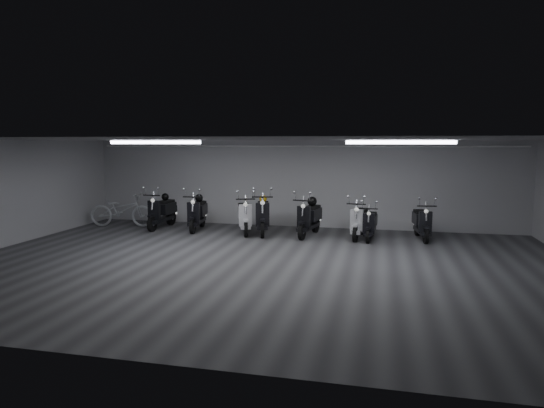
% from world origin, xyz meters
% --- Properties ---
extents(floor, '(14.00, 10.00, 0.01)m').
position_xyz_m(floor, '(0.00, 0.00, -0.01)').
color(floor, '#3B3B3D').
rests_on(floor, ground).
extents(ceiling, '(14.00, 10.00, 0.01)m').
position_xyz_m(ceiling, '(0.00, 0.00, 2.80)').
color(ceiling, gray).
rests_on(ceiling, ground).
extents(back_wall, '(14.00, 0.01, 2.80)m').
position_xyz_m(back_wall, '(0.00, 5.00, 1.40)').
color(back_wall, '#ABABAE').
rests_on(back_wall, ground).
extents(front_wall, '(14.00, 0.01, 2.80)m').
position_xyz_m(front_wall, '(0.00, -5.00, 1.40)').
color(front_wall, '#ABABAE').
rests_on(front_wall, ground).
extents(fluor_strip_left, '(2.40, 0.18, 0.08)m').
position_xyz_m(fluor_strip_left, '(-3.00, 1.00, 2.74)').
color(fluor_strip_left, white).
rests_on(fluor_strip_left, ceiling).
extents(fluor_strip_right, '(2.40, 0.18, 0.08)m').
position_xyz_m(fluor_strip_right, '(3.00, 1.00, 2.74)').
color(fluor_strip_right, white).
rests_on(fluor_strip_right, ceiling).
extents(conduit, '(13.60, 0.05, 0.05)m').
position_xyz_m(conduit, '(0.00, 4.92, 2.62)').
color(conduit, white).
rests_on(conduit, back_wall).
extents(scooter_0, '(0.70, 1.91, 1.40)m').
position_xyz_m(scooter_0, '(-4.20, 3.69, 0.70)').
color(scooter_0, black).
rests_on(scooter_0, floor).
extents(scooter_1, '(0.88, 1.94, 1.39)m').
position_xyz_m(scooter_1, '(-2.96, 3.63, 0.70)').
color(scooter_1, black).
rests_on(scooter_1, floor).
extents(scooter_2, '(1.21, 1.96, 1.38)m').
position_xyz_m(scooter_2, '(-1.38, 3.48, 0.69)').
color(scooter_2, silver).
rests_on(scooter_2, floor).
extents(scooter_3, '(1.09, 2.08, 1.48)m').
position_xyz_m(scooter_3, '(-0.82, 3.52, 0.74)').
color(scooter_3, black).
rests_on(scooter_3, floor).
extents(scooter_5, '(0.95, 1.95, 1.39)m').
position_xyz_m(scooter_5, '(0.59, 3.48, 0.70)').
color(scooter_5, black).
rests_on(scooter_5, floor).
extents(scooter_6, '(0.84, 1.84, 1.32)m').
position_xyz_m(scooter_6, '(2.05, 3.48, 0.66)').
color(scooter_6, '#B3B3B7').
rests_on(scooter_6, floor).
extents(scooter_7, '(0.65, 1.63, 1.19)m').
position_xyz_m(scooter_7, '(2.35, 3.33, 0.59)').
color(scooter_7, black).
rests_on(scooter_7, floor).
extents(scooter_8, '(0.78, 1.78, 1.28)m').
position_xyz_m(scooter_8, '(3.77, 3.68, 0.64)').
color(scooter_8, black).
rests_on(scooter_8, floor).
extents(bicycle, '(2.15, 1.04, 1.33)m').
position_xyz_m(bicycle, '(-5.62, 3.71, 0.67)').
color(bicycle, silver).
rests_on(bicycle, floor).
extents(helmet_0, '(0.28, 0.28, 0.28)m').
position_xyz_m(helmet_0, '(0.64, 3.73, 1.00)').
color(helmet_0, black).
rests_on(helmet_0, scooter_5).
extents(helmet_1, '(0.24, 0.24, 0.24)m').
position_xyz_m(helmet_1, '(-4.18, 3.96, 0.99)').
color(helmet_1, black).
rests_on(helmet_1, scooter_0).
extents(helmet_2, '(0.23, 0.23, 0.23)m').
position_xyz_m(helmet_2, '(-0.88, 3.79, 1.03)').
color(helmet_2, '#E7AA0D').
rests_on(helmet_2, scooter_3).
extents(helmet_3, '(0.25, 0.25, 0.25)m').
position_xyz_m(helmet_3, '(-2.99, 3.89, 0.99)').
color(helmet_3, black).
rests_on(helmet_3, scooter_1).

